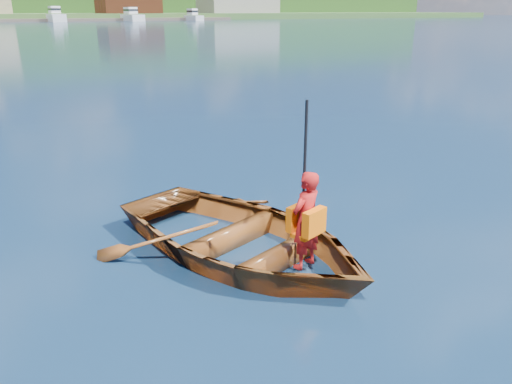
# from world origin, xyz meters

# --- Properties ---
(ground) EXTENTS (600.00, 600.00, 0.00)m
(ground) POSITION_xyz_m (0.00, 0.00, 0.00)
(ground) COLOR #10263C
(ground) RESTS_ON ground
(rowboat) EXTENTS (3.79, 4.45, 0.78)m
(rowboat) POSITION_xyz_m (-0.04, -0.91, 0.24)
(rowboat) COLOR brown
(rowboat) RESTS_ON ground
(child_paddler) EXTENTS (0.50, 0.43, 1.93)m
(child_paddler) POSITION_xyz_m (0.39, -1.71, 0.69)
(child_paddler) COLOR #B61717
(child_paddler) RESTS_ON ground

